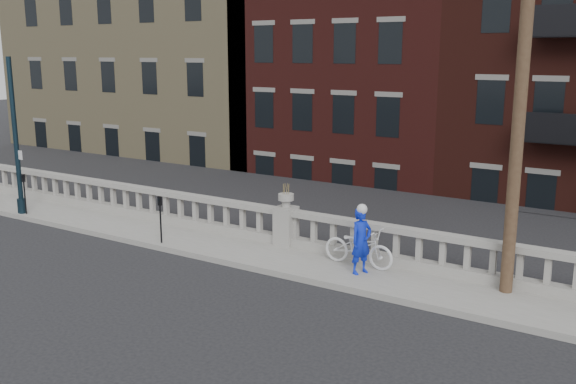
# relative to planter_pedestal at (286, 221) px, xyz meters

# --- Properties ---
(ground) EXTENTS (120.00, 120.00, 0.00)m
(ground) POSITION_rel_planter_pedestal_xyz_m (0.00, -3.95, -0.83)
(ground) COLOR black
(ground) RESTS_ON ground
(sidewalk) EXTENTS (32.00, 2.20, 0.15)m
(sidewalk) POSITION_rel_planter_pedestal_xyz_m (0.00, -0.95, -0.76)
(sidewalk) COLOR gray
(sidewalk) RESTS_ON ground
(balustrade) EXTENTS (28.00, 0.34, 1.03)m
(balustrade) POSITION_rel_planter_pedestal_xyz_m (0.00, 0.00, -0.19)
(balustrade) COLOR gray
(balustrade) RESTS_ON sidewalk
(planter_pedestal) EXTENTS (0.55, 0.55, 1.76)m
(planter_pedestal) POSITION_rel_planter_pedestal_xyz_m (0.00, 0.00, 0.00)
(planter_pedestal) COLOR gray
(planter_pedestal) RESTS_ON sidewalk
(lower_level) EXTENTS (80.00, 44.00, 20.80)m
(lower_level) POSITION_rel_planter_pedestal_xyz_m (0.56, 19.09, 1.80)
(lower_level) COLOR #605E59
(lower_level) RESTS_ON ground
(utility_pole) EXTENTS (1.60, 0.28, 10.00)m
(utility_pole) POSITION_rel_planter_pedestal_xyz_m (6.20, -0.35, 4.41)
(utility_pole) COLOR #422D1E
(utility_pole) RESTS_ON sidewalk
(streetlight_pole) EXTENTS (0.40, 0.28, 5.20)m
(streetlight_pole) POSITION_rel_planter_pedestal_xyz_m (-9.50, -1.80, 1.38)
(streetlight_pole) COLOR black
(streetlight_pole) RESTS_ON sidewalk
(parking_meter_b) EXTENTS (0.10, 0.09, 1.36)m
(parking_meter_b) POSITION_rel_planter_pedestal_xyz_m (-9.28, -1.80, 0.17)
(parking_meter_b) COLOR black
(parking_meter_b) RESTS_ON sidewalk
(parking_meter_c) EXTENTS (0.10, 0.09, 1.36)m
(parking_meter_c) POSITION_rel_planter_pedestal_xyz_m (-3.08, -1.80, 0.17)
(parking_meter_c) COLOR black
(parking_meter_c) RESTS_ON sidewalk
(bicycle) EXTENTS (1.93, 0.71, 1.01)m
(bicycle) POSITION_rel_planter_pedestal_xyz_m (2.55, -0.55, -0.18)
(bicycle) COLOR silver
(bicycle) RESTS_ON sidewalk
(cyclist) EXTENTS (0.59, 0.70, 1.64)m
(cyclist) POSITION_rel_planter_pedestal_xyz_m (2.85, -1.02, 0.14)
(cyclist) COLOR #0C22C1
(cyclist) RESTS_ON sidewalk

